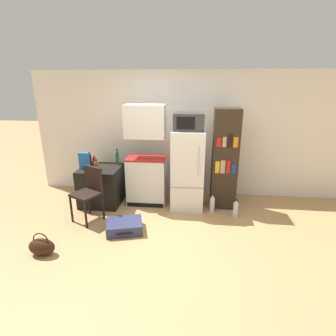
% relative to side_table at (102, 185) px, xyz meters
% --- Properties ---
extents(ground_plane, '(24.00, 24.00, 0.00)m').
position_rel_side_table_xyz_m(ground_plane, '(1.46, -1.24, -0.36)').
color(ground_plane, tan).
extents(wall_back, '(6.40, 0.10, 2.47)m').
position_rel_side_table_xyz_m(wall_back, '(1.66, 0.76, 0.88)').
color(wall_back, white).
rests_on(wall_back, ground_plane).
extents(side_table, '(0.73, 0.71, 0.72)m').
position_rel_side_table_xyz_m(side_table, '(0.00, 0.00, 0.00)').
color(side_table, black).
rests_on(side_table, ground_plane).
extents(kitchen_hutch, '(0.73, 0.47, 1.87)m').
position_rel_side_table_xyz_m(kitchen_hutch, '(0.86, 0.13, 0.49)').
color(kitchen_hutch, silver).
rests_on(kitchen_hutch, ground_plane).
extents(refrigerator, '(0.58, 0.64, 1.45)m').
position_rel_side_table_xyz_m(refrigerator, '(1.64, 0.05, 0.37)').
color(refrigerator, silver).
rests_on(refrigerator, ground_plane).
extents(microwave, '(0.52, 0.41, 0.30)m').
position_rel_side_table_xyz_m(microwave, '(1.64, 0.05, 1.24)').
color(microwave, '#333333').
rests_on(microwave, refrigerator).
extents(bookshelf, '(0.45, 0.41, 1.82)m').
position_rel_side_table_xyz_m(bookshelf, '(2.30, 0.16, 0.55)').
color(bookshelf, '#2D2319').
rests_on(bookshelf, ground_plane).
extents(bottle_wine_dark, '(0.08, 0.08, 0.26)m').
position_rel_side_table_xyz_m(bottle_wine_dark, '(-0.26, 0.15, 0.47)').
color(bottle_wine_dark, black).
rests_on(bottle_wine_dark, side_table).
extents(bottle_ketchup_red, '(0.07, 0.07, 0.18)m').
position_rel_side_table_xyz_m(bottle_ketchup_red, '(-0.17, 0.18, 0.43)').
color(bottle_ketchup_red, '#AD1914').
rests_on(bottle_ketchup_red, side_table).
extents(bottle_amber_beer, '(0.09, 0.09, 0.21)m').
position_rel_side_table_xyz_m(bottle_amber_beer, '(0.01, -0.18, 0.45)').
color(bottle_amber_beer, brown).
rests_on(bottle_amber_beer, side_table).
extents(bottle_green_tall, '(0.07, 0.07, 0.30)m').
position_rel_side_table_xyz_m(bottle_green_tall, '(0.26, 0.26, 0.49)').
color(bottle_green_tall, '#1E6028').
rests_on(bottle_green_tall, side_table).
extents(cereal_box, '(0.19, 0.07, 0.30)m').
position_rel_side_table_xyz_m(cereal_box, '(-0.26, -0.08, 0.51)').
color(cereal_box, '#1E66A8').
rests_on(cereal_box, side_table).
extents(chair, '(0.54, 0.54, 0.91)m').
position_rel_side_table_xyz_m(chair, '(0.04, -0.62, 0.19)').
color(chair, black).
rests_on(chair, ground_plane).
extents(suitcase_large_flat, '(0.64, 0.55, 0.17)m').
position_rel_side_table_xyz_m(suitcase_large_flat, '(0.70, -0.96, -0.27)').
color(suitcase_large_flat, navy).
rests_on(suitcase_large_flat, ground_plane).
extents(handbag, '(0.36, 0.20, 0.33)m').
position_rel_side_table_xyz_m(handbag, '(-0.25, -1.67, -0.23)').
color(handbag, '#33190F').
rests_on(handbag, ground_plane).
extents(water_bottle_front, '(0.09, 0.09, 0.33)m').
position_rel_side_table_xyz_m(water_bottle_front, '(2.49, -0.28, -0.22)').
color(water_bottle_front, silver).
rests_on(water_bottle_front, ground_plane).
extents(water_bottle_middle, '(0.09, 0.09, 0.35)m').
position_rel_side_table_xyz_m(water_bottle_middle, '(2.10, -0.15, -0.21)').
color(water_bottle_middle, silver).
rests_on(water_bottle_middle, ground_plane).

